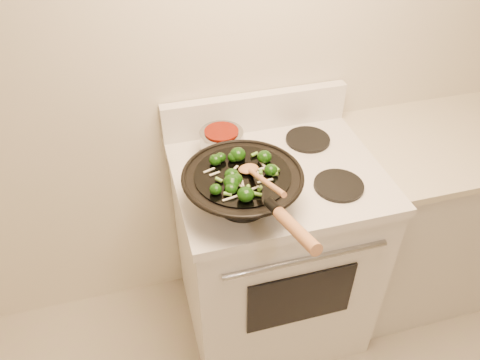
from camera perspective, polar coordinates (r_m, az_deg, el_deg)
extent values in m
plane|color=white|center=(1.91, 7.73, 17.27)|extent=(3.50, 0.00, 3.50)
cube|color=white|center=(2.10, 3.95, -9.09)|extent=(0.76, 0.64, 0.88)
cube|color=white|center=(1.78, 4.60, 0.70)|extent=(0.78, 0.66, 0.04)
cube|color=white|center=(1.96, 1.89, 8.34)|extent=(0.78, 0.05, 0.16)
cylinder|color=#95979D|center=(1.65, 8.13, -9.58)|extent=(0.60, 0.02, 0.02)
cube|color=black|center=(1.83, 7.40, -14.17)|extent=(0.42, 0.01, 0.28)
cylinder|color=black|center=(1.61, 0.31, -2.85)|extent=(0.18, 0.18, 0.01)
cylinder|color=black|center=(1.72, 11.94, -0.65)|extent=(0.18, 0.18, 0.01)
cylinder|color=black|center=(1.84, -2.20, 3.27)|extent=(0.18, 0.18, 0.01)
cylinder|color=black|center=(1.93, 8.27, 4.91)|extent=(0.18, 0.18, 0.01)
cube|color=silver|center=(2.43, 21.88, -4.21)|extent=(0.88, 0.60, 0.88)
cube|color=beige|center=(2.17, 24.76, 4.52)|extent=(0.90, 0.62, 0.03)
torus|color=black|center=(1.53, 0.32, 0.52)|extent=(0.41, 0.41, 0.01)
cylinder|color=black|center=(1.53, 0.32, 0.61)|extent=(0.32, 0.32, 0.01)
cylinder|color=black|center=(1.34, 4.06, -3.25)|extent=(0.04, 0.07, 0.05)
cylinder|color=#A26840|center=(1.23, 6.87, -6.07)|extent=(0.06, 0.22, 0.09)
ellipsoid|color=#0F3207|center=(1.52, 3.76, 1.24)|extent=(0.04, 0.04, 0.04)
cylinder|color=#497E2D|center=(1.53, 4.20, 0.98)|extent=(0.02, 0.01, 0.02)
ellipsoid|color=#0F3207|center=(1.58, -2.40, 2.78)|extent=(0.04, 0.04, 0.03)
ellipsoid|color=#0F3207|center=(1.42, 0.69, -1.76)|extent=(0.05, 0.05, 0.05)
ellipsoid|color=#0F3207|center=(1.56, -3.03, 2.48)|extent=(0.04, 0.04, 0.04)
cylinder|color=#497E2D|center=(1.57, -2.56, 2.23)|extent=(0.02, 0.02, 0.02)
ellipsoid|color=#0F3207|center=(1.45, -3.00, -1.14)|extent=(0.04, 0.04, 0.03)
ellipsoid|color=#0F3207|center=(1.45, -1.10, -1.05)|extent=(0.04, 0.04, 0.03)
ellipsoid|color=#0F3207|center=(1.50, -1.02, 0.61)|extent=(0.05, 0.05, 0.04)
cylinder|color=#497E2D|center=(1.51, -0.49, 0.31)|extent=(0.02, 0.02, 0.02)
ellipsoid|color=#0F3207|center=(1.46, -1.03, -0.43)|extent=(0.05, 0.05, 0.04)
ellipsoid|color=#0F3207|center=(1.48, -0.51, 0.12)|extent=(0.04, 0.04, 0.04)
ellipsoid|color=#0F3207|center=(1.58, -0.28, 3.15)|extent=(0.05, 0.05, 0.05)
cylinder|color=#497E2D|center=(1.59, 0.29, 2.79)|extent=(0.02, 0.02, 0.01)
ellipsoid|color=#0F3207|center=(1.47, -1.04, -0.19)|extent=(0.05, 0.05, 0.04)
ellipsoid|color=#0F3207|center=(1.58, -0.81, 2.82)|extent=(0.04, 0.04, 0.03)
ellipsoid|color=#0F3207|center=(1.57, 2.98, 2.85)|extent=(0.05, 0.05, 0.04)
cylinder|color=#497E2D|center=(1.59, 3.48, 2.53)|extent=(0.02, 0.01, 0.02)
cube|color=silver|center=(1.55, 2.74, 1.42)|extent=(0.04, 0.01, 0.00)
cube|color=silver|center=(1.47, 0.66, -0.99)|extent=(0.04, 0.04, 0.00)
cube|color=silver|center=(1.50, 3.08, -0.10)|extent=(0.05, 0.01, 0.00)
cube|color=silver|center=(1.53, 2.34, 0.82)|extent=(0.02, 0.04, 0.00)
cube|color=silver|center=(1.56, 3.03, 1.66)|extent=(0.02, 0.06, 0.00)
cube|color=silver|center=(1.47, 1.40, -1.16)|extent=(0.06, 0.02, 0.00)
cube|color=silver|center=(1.48, 0.36, -0.69)|extent=(0.01, 0.05, 0.00)
cube|color=silver|center=(1.53, -3.11, 0.78)|extent=(0.04, 0.02, 0.00)
cube|color=silver|center=(1.54, -3.77, 1.19)|extent=(0.04, 0.02, 0.00)
cube|color=silver|center=(1.50, 3.03, -0.26)|extent=(0.02, 0.05, 0.00)
cube|color=silver|center=(1.44, -1.13, -2.21)|extent=(0.06, 0.02, 0.00)
cube|color=silver|center=(1.54, -0.77, 1.28)|extent=(0.04, 0.04, 0.00)
cylinder|color=#578F2E|center=(1.52, 4.31, 0.72)|extent=(0.03, 0.03, 0.02)
cylinder|color=#578F2E|center=(1.44, -1.51, -1.71)|extent=(0.03, 0.03, 0.02)
cylinder|color=#578F2E|center=(1.54, 4.44, 1.42)|extent=(0.03, 0.03, 0.01)
cylinder|color=#578F2E|center=(1.44, 2.11, -1.73)|extent=(0.01, 0.03, 0.01)
cylinder|color=#578F2E|center=(1.50, -2.59, 0.03)|extent=(0.03, 0.02, 0.02)
cylinder|color=#578F2E|center=(1.46, 2.45, -1.03)|extent=(0.03, 0.03, 0.02)
cylinder|color=#578F2E|center=(1.60, 1.76, 3.14)|extent=(0.03, 0.02, 0.02)
cylinder|color=#578F2E|center=(1.46, 1.00, -0.96)|extent=(0.03, 0.02, 0.02)
cylinder|color=#578F2E|center=(1.53, 2.54, 0.95)|extent=(0.03, 0.02, 0.02)
sphere|color=beige|center=(1.55, 2.97, 1.36)|extent=(0.01, 0.01, 0.01)
sphere|color=beige|center=(1.59, -0.21, 2.56)|extent=(0.01, 0.01, 0.01)
sphere|color=beige|center=(1.50, -1.39, -0.14)|extent=(0.01, 0.01, 0.01)
sphere|color=beige|center=(1.58, 2.83, 2.24)|extent=(0.01, 0.01, 0.01)
sphere|color=beige|center=(1.46, -1.42, -1.31)|extent=(0.01, 0.01, 0.01)
ellipsoid|color=#A26840|center=(1.54, 1.05, 1.38)|extent=(0.07, 0.06, 0.02)
cylinder|color=#A26840|center=(1.40, 3.11, -0.22)|extent=(0.04, 0.27, 0.13)
cylinder|color=#95979D|center=(1.81, -2.24, 4.64)|extent=(0.17, 0.17, 0.09)
cylinder|color=#640F04|center=(1.78, -2.28, 5.95)|extent=(0.13, 0.13, 0.01)
cylinder|color=black|center=(1.67, -1.54, 3.20)|extent=(0.03, 0.10, 0.02)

